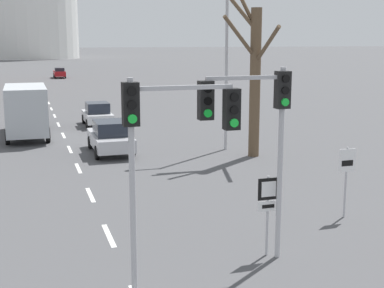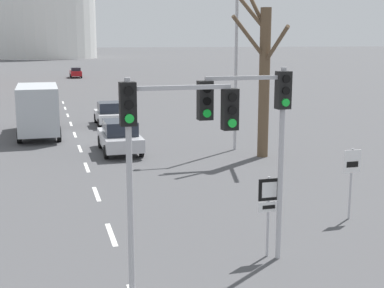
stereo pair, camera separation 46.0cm
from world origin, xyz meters
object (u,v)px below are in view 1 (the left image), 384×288
(traffic_signal_near_right, at_px, (256,116))
(sedan_mid_centre, at_px, (110,137))
(speed_limit_sign, at_px, (347,170))
(street_lamp_right, at_px, (222,47))
(traffic_signal_centre_tall, at_px, (168,130))
(sedan_near_right, at_px, (59,73))
(delivery_truck, at_px, (26,109))
(route_sign_post, at_px, (268,202))
(sedan_near_left, at_px, (97,114))

(traffic_signal_near_right, distance_m, sedan_mid_centre, 15.28)
(speed_limit_sign, height_order, street_lamp_right, street_lamp_right)
(traffic_signal_centre_tall, distance_m, speed_limit_sign, 7.96)
(sedan_near_right, bearing_deg, traffic_signal_centre_tall, -91.91)
(delivery_truck, bearing_deg, sedan_mid_centre, -57.12)
(traffic_signal_near_right, height_order, sedan_mid_centre, traffic_signal_near_right)
(sedan_mid_centre, distance_m, delivery_truck, 7.55)
(traffic_signal_centre_tall, bearing_deg, sedan_near_right, 88.09)
(traffic_signal_centre_tall, relative_size, route_sign_post, 2.24)
(traffic_signal_near_right, distance_m, traffic_signal_centre_tall, 2.73)
(sedan_near_right, distance_m, sedan_mid_centre, 57.83)
(delivery_truck, bearing_deg, street_lamp_right, -36.16)
(traffic_signal_near_right, distance_m, delivery_truck, 22.02)
(street_lamp_right, relative_size, sedan_near_left, 2.38)
(sedan_near_right, height_order, delivery_truck, delivery_truck)
(traffic_signal_centre_tall, height_order, route_sign_post, traffic_signal_centre_tall)
(sedan_near_left, bearing_deg, sedan_near_right, 89.13)
(traffic_signal_near_right, bearing_deg, sedan_near_right, 90.10)
(traffic_signal_centre_tall, bearing_deg, traffic_signal_near_right, 19.37)
(route_sign_post, xyz_separation_m, speed_limit_sign, (3.85, 2.15, 0.09))
(traffic_signal_near_right, height_order, traffic_signal_centre_tall, traffic_signal_near_right)
(sedan_near_left, bearing_deg, route_sign_post, -86.78)
(street_lamp_right, bearing_deg, traffic_signal_near_right, -107.21)
(sedan_mid_centre, bearing_deg, traffic_signal_near_right, -84.49)
(traffic_signal_near_right, xyz_separation_m, street_lamp_right, (4.34, 14.01, 1.56))
(sedan_mid_centre, bearing_deg, street_lamp_right, -8.84)
(delivery_truck, bearing_deg, speed_limit_sign, -62.41)
(street_lamp_right, bearing_deg, delivery_truck, 143.84)
(traffic_signal_centre_tall, xyz_separation_m, route_sign_post, (3.07, 1.09, -2.31))
(speed_limit_sign, relative_size, sedan_mid_centre, 0.53)
(traffic_signal_near_right, xyz_separation_m, traffic_signal_centre_tall, (-2.57, -0.91, -0.08))
(traffic_signal_near_right, relative_size, traffic_signal_centre_tall, 1.02)
(speed_limit_sign, bearing_deg, traffic_signal_centre_tall, -154.88)
(traffic_signal_near_right, height_order, sedan_near_right, traffic_signal_near_right)
(sedan_near_right, relative_size, delivery_truck, 0.63)
(traffic_signal_near_right, distance_m, sedan_near_right, 72.79)
(sedan_mid_centre, height_order, delivery_truck, delivery_truck)
(street_lamp_right, relative_size, sedan_near_right, 2.00)
(street_lamp_right, bearing_deg, speed_limit_sign, -89.96)
(route_sign_post, xyz_separation_m, street_lamp_right, (3.85, 13.82, 3.95))
(traffic_signal_near_right, xyz_separation_m, delivery_truck, (-5.51, 21.21, -2.20))
(sedan_near_left, bearing_deg, delivery_truck, -147.26)
(traffic_signal_near_right, bearing_deg, sedan_near_left, 92.03)
(speed_limit_sign, distance_m, sedan_near_left, 22.49)
(traffic_signal_centre_tall, xyz_separation_m, speed_limit_sign, (6.92, 3.25, -2.21))
(street_lamp_right, xyz_separation_m, sedan_near_right, (-4.46, 58.71, -4.65))
(route_sign_post, relative_size, sedan_near_left, 0.59)
(traffic_signal_near_right, relative_size, sedan_mid_centre, 1.15)
(traffic_signal_centre_tall, distance_m, street_lamp_right, 16.52)
(traffic_signal_near_right, height_order, speed_limit_sign, traffic_signal_near_right)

